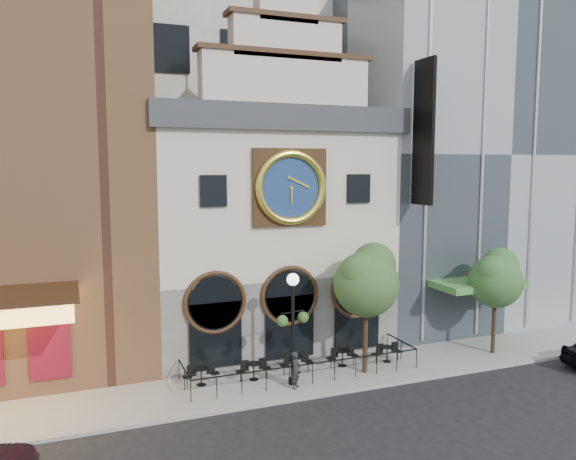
% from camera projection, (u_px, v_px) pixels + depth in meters
% --- Properties ---
extents(ground, '(120.00, 120.00, 0.00)m').
position_uv_depth(ground, '(324.00, 398.00, 23.22)').
color(ground, black).
rests_on(ground, ground).
extents(sidewalk, '(44.00, 5.00, 0.15)m').
position_uv_depth(sidewalk, '(301.00, 375.00, 25.53)').
color(sidewalk, gray).
rests_on(sidewalk, ground).
extents(clock_building, '(12.60, 8.78, 18.65)m').
position_uv_depth(clock_building, '(263.00, 220.00, 29.71)').
color(clock_building, '#605E5B').
rests_on(clock_building, ground).
extents(retail_building, '(14.00, 14.40, 20.00)m').
position_uv_depth(retail_building, '(443.00, 156.00, 35.99)').
color(retail_building, gray).
rests_on(retail_building, ground).
extents(office_tower, '(20.00, 16.00, 40.00)m').
position_uv_depth(office_tower, '(207.00, 17.00, 39.47)').
color(office_tower, beige).
rests_on(office_tower, ground).
extents(cafe_railing, '(10.60, 2.60, 0.90)m').
position_uv_depth(cafe_railing, '(301.00, 364.00, 25.47)').
color(cafe_railing, black).
rests_on(cafe_railing, sidewalk).
extents(bistro_0, '(1.58, 0.68, 0.90)m').
position_uv_depth(bistro_0, '(201.00, 375.00, 24.09)').
color(bistro_0, black).
rests_on(bistro_0, sidewalk).
extents(bistro_1, '(1.58, 0.68, 0.90)m').
position_uv_depth(bistro_1, '(254.00, 370.00, 24.69)').
color(bistro_1, black).
rests_on(bistro_1, sidewalk).
extents(bistro_2, '(1.58, 0.68, 0.90)m').
position_uv_depth(bistro_2, '(296.00, 363.00, 25.55)').
color(bistro_2, black).
rests_on(bistro_2, sidewalk).
extents(bistro_3, '(1.58, 0.68, 0.90)m').
position_uv_depth(bistro_3, '(342.00, 356.00, 26.40)').
color(bistro_3, black).
rests_on(bistro_3, sidewalk).
extents(bistro_4, '(1.58, 0.68, 0.90)m').
position_uv_depth(bistro_4, '(387.00, 352.00, 26.97)').
color(bistro_4, black).
rests_on(bistro_4, sidewalk).
extents(pedestrian, '(0.67, 0.68, 1.58)m').
position_uv_depth(pedestrian, '(296.00, 370.00, 23.75)').
color(pedestrian, black).
rests_on(pedestrian, sidewalk).
extents(lamppost, '(1.53, 0.71, 4.86)m').
position_uv_depth(lamppost, '(293.00, 316.00, 23.97)').
color(lamppost, black).
rests_on(lamppost, sidewalk).
extents(tree_left, '(3.07, 2.96, 5.91)m').
position_uv_depth(tree_left, '(367.00, 279.00, 25.24)').
color(tree_left, '#382619').
rests_on(tree_left, sidewalk).
extents(tree_right, '(2.75, 2.65, 5.30)m').
position_uv_depth(tree_right, '(496.00, 277.00, 27.97)').
color(tree_right, '#382619').
rests_on(tree_right, sidewalk).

